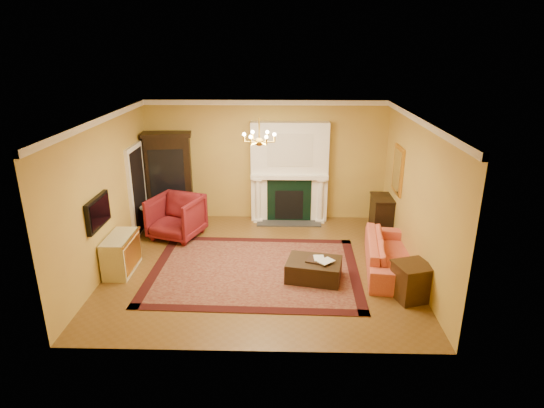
{
  "coord_description": "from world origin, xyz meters",
  "views": [
    {
      "loc": [
        0.45,
        -8.32,
        4.28
      ],
      "look_at": [
        0.23,
        0.3,
        1.22
      ],
      "focal_mm": 30.0,
      "sensor_mm": 36.0,
      "label": 1
    }
  ],
  "objects_px": {
    "wingback_armchair": "(176,215)",
    "coral_sofa": "(390,249)",
    "china_cabinet": "(170,179)",
    "console_table": "(381,215)",
    "end_table": "(412,282)",
    "pedestal_table": "(149,218)",
    "leather_ottoman": "(314,270)",
    "commode": "(121,254)"
  },
  "relations": [
    {
      "from": "console_table",
      "to": "china_cabinet",
      "type": "bearing_deg",
      "value": 173.21
    },
    {
      "from": "pedestal_table",
      "to": "coral_sofa",
      "type": "xyz_separation_m",
      "value": [
        5.27,
        -1.64,
        0.04
      ]
    },
    {
      "from": "china_cabinet",
      "to": "wingback_armchair",
      "type": "height_order",
      "value": "china_cabinet"
    },
    {
      "from": "wingback_armchair",
      "to": "console_table",
      "type": "distance_m",
      "value": 4.81
    },
    {
      "from": "pedestal_table",
      "to": "coral_sofa",
      "type": "distance_m",
      "value": 5.52
    },
    {
      "from": "wingback_armchair",
      "to": "china_cabinet",
      "type": "bearing_deg",
      "value": 127.3
    },
    {
      "from": "pedestal_table",
      "to": "end_table",
      "type": "bearing_deg",
      "value": -26.88
    },
    {
      "from": "coral_sofa",
      "to": "leather_ottoman",
      "type": "bearing_deg",
      "value": 114.15
    },
    {
      "from": "china_cabinet",
      "to": "wingback_armchair",
      "type": "distance_m",
      "value": 1.28
    },
    {
      "from": "china_cabinet",
      "to": "coral_sofa",
      "type": "height_order",
      "value": "china_cabinet"
    },
    {
      "from": "leather_ottoman",
      "to": "commode",
      "type": "bearing_deg",
      "value": -172.08
    },
    {
      "from": "commode",
      "to": "leather_ottoman",
      "type": "height_order",
      "value": "commode"
    },
    {
      "from": "end_table",
      "to": "console_table",
      "type": "relative_size",
      "value": 0.74
    },
    {
      "from": "wingback_armchair",
      "to": "pedestal_table",
      "type": "bearing_deg",
      "value": -173.8
    },
    {
      "from": "wingback_armchair",
      "to": "pedestal_table",
      "type": "height_order",
      "value": "wingback_armchair"
    },
    {
      "from": "pedestal_table",
      "to": "commode",
      "type": "relative_size",
      "value": 0.69
    },
    {
      "from": "wingback_armchair",
      "to": "console_table",
      "type": "bearing_deg",
      "value": 23.66
    },
    {
      "from": "commode",
      "to": "wingback_armchair",
      "type": "bearing_deg",
      "value": 67.02
    },
    {
      "from": "wingback_armchair",
      "to": "end_table",
      "type": "distance_m",
      "value": 5.4
    },
    {
      "from": "console_table",
      "to": "coral_sofa",
      "type": "bearing_deg",
      "value": -95.28
    },
    {
      "from": "pedestal_table",
      "to": "console_table",
      "type": "height_order",
      "value": "console_table"
    },
    {
      "from": "end_table",
      "to": "console_table",
      "type": "bearing_deg",
      "value": 88.85
    },
    {
      "from": "console_table",
      "to": "leather_ottoman",
      "type": "relative_size",
      "value": 0.85
    },
    {
      "from": "end_table",
      "to": "leather_ottoman",
      "type": "relative_size",
      "value": 0.63
    },
    {
      "from": "china_cabinet",
      "to": "pedestal_table",
      "type": "xyz_separation_m",
      "value": [
        -0.32,
        -0.95,
        -0.68
      ]
    },
    {
      "from": "pedestal_table",
      "to": "leather_ottoman",
      "type": "height_order",
      "value": "pedestal_table"
    },
    {
      "from": "china_cabinet",
      "to": "console_table",
      "type": "distance_m",
      "value": 5.25
    },
    {
      "from": "wingback_armchair",
      "to": "coral_sofa",
      "type": "bearing_deg",
      "value": 0.85
    },
    {
      "from": "china_cabinet",
      "to": "coral_sofa",
      "type": "distance_m",
      "value": 5.63
    },
    {
      "from": "commode",
      "to": "coral_sofa",
      "type": "distance_m",
      "value": 5.31
    },
    {
      "from": "wingback_armchair",
      "to": "coral_sofa",
      "type": "height_order",
      "value": "wingback_armchair"
    },
    {
      "from": "console_table",
      "to": "leather_ottoman",
      "type": "xyz_separation_m",
      "value": [
        -1.73,
        -2.35,
        -0.22
      ]
    },
    {
      "from": "coral_sofa",
      "to": "commode",
      "type": "bearing_deg",
      "value": 99.81
    },
    {
      "from": "china_cabinet",
      "to": "console_table",
      "type": "relative_size",
      "value": 2.51
    },
    {
      "from": "commode",
      "to": "coral_sofa",
      "type": "relative_size",
      "value": 0.45
    },
    {
      "from": "commode",
      "to": "console_table",
      "type": "distance_m",
      "value": 5.9
    },
    {
      "from": "china_cabinet",
      "to": "end_table",
      "type": "height_order",
      "value": "china_cabinet"
    },
    {
      "from": "coral_sofa",
      "to": "end_table",
      "type": "distance_m",
      "value": 1.12
    },
    {
      "from": "wingback_armchair",
      "to": "pedestal_table",
      "type": "xyz_separation_m",
      "value": [
        -0.69,
        0.15,
        -0.15
      ]
    },
    {
      "from": "coral_sofa",
      "to": "console_table",
      "type": "bearing_deg",
      "value": 1.38
    },
    {
      "from": "pedestal_table",
      "to": "coral_sofa",
      "type": "bearing_deg",
      "value": -17.3
    },
    {
      "from": "coral_sofa",
      "to": "leather_ottoman",
      "type": "xyz_separation_m",
      "value": [
        -1.52,
        -0.45,
        -0.23
      ]
    }
  ]
}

